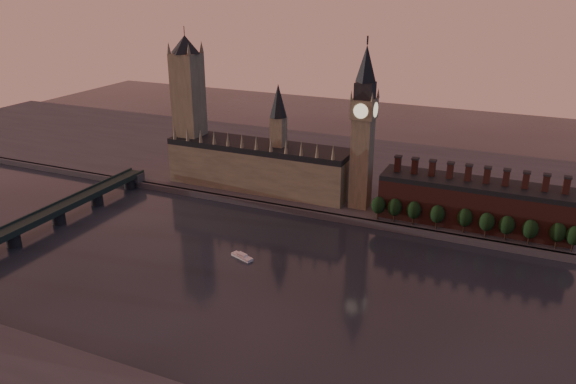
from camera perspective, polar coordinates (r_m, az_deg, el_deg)
name	(u,v)px	position (r m, az deg, el deg)	size (l,w,h in m)	color
ground	(273,288)	(279.29, -1.52, -9.76)	(900.00, 900.00, 0.00)	black
north_bank	(373,175)	(431.50, 8.64, 1.70)	(900.00, 182.00, 4.00)	#48484D
palace_of_westminster	(260,164)	(390.85, -2.89, 2.91)	(130.00, 30.30, 74.00)	gray
victoria_tower	(189,103)	(408.59, -10.05, 8.85)	(24.00, 24.00, 108.00)	gray
big_ben	(363,127)	(350.33, 7.66, 6.60)	(15.00, 15.00, 107.00)	gray
chimney_block	(474,203)	(350.32, 18.37, -1.03)	(110.00, 25.00, 37.00)	#50261E
embankment_tree_0	(378,205)	(344.59, 9.17, -1.33)	(8.60, 8.60, 14.88)	black
embankment_tree_1	(395,207)	(343.19, 10.78, -1.54)	(8.60, 8.60, 14.88)	black
embankment_tree_2	(414,210)	(341.41, 12.66, -1.81)	(8.60, 8.60, 14.88)	black
embankment_tree_3	(437,214)	(339.06, 14.94, -2.18)	(8.60, 8.60, 14.88)	black
embankment_tree_4	(465,218)	(338.56, 17.53, -2.50)	(8.60, 8.60, 14.88)	black
embankment_tree_5	(487,222)	(336.68, 19.54, -2.88)	(8.60, 8.60, 14.88)	black
embankment_tree_6	(507,225)	(336.44, 21.34, -3.14)	(8.60, 8.60, 14.88)	black
embankment_tree_7	(530,229)	(336.04, 23.40, -3.48)	(8.60, 8.60, 14.88)	black
embankment_tree_8	(558,232)	(337.97, 25.73, -3.72)	(8.60, 8.60, 14.88)	black
embankment_tree_9	(574,236)	(337.71, 27.09, -3.98)	(8.60, 8.60, 14.88)	black
westminster_bridge	(32,224)	(361.94, -24.54, -2.98)	(14.00, 200.00, 11.55)	#1B2A26
river_boat	(242,256)	(307.52, -4.69, -6.53)	(14.20, 8.33, 2.74)	silver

